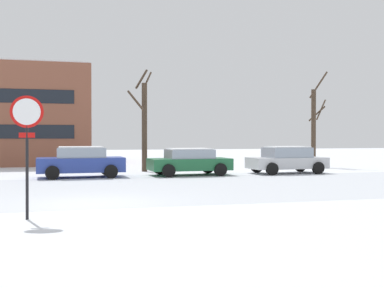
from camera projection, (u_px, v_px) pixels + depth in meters
ground_plane at (91, 204)px, 13.35m from camera, size 120.00×120.00×0.00m
road_surface at (87, 190)px, 17.09m from camera, size 80.00×9.74×0.00m
stop_sign at (27, 133)px, 10.89m from camera, size 0.76×0.14×2.91m
parked_car_blue at (81, 162)px, 22.41m from camera, size 4.16×2.22×1.49m
parked_car_green at (189, 161)px, 23.70m from camera, size 4.18×2.28×1.38m
parked_car_silver at (287, 160)px, 24.96m from camera, size 4.21×2.20×1.45m
tree_far_right at (144, 123)px, 26.29m from camera, size 1.41×1.48×5.85m
tree_far_left at (314, 125)px, 30.33m from camera, size 1.08×1.49×6.25m
building_far_left at (12, 116)px, 34.77m from camera, size 11.24×10.51×7.03m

